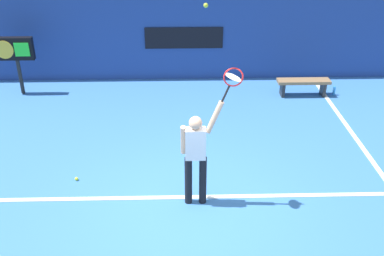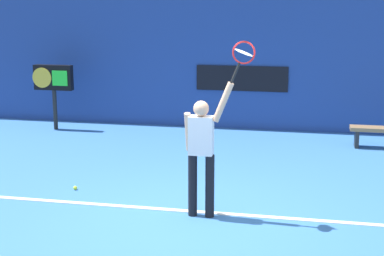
{
  "view_description": "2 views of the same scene",
  "coord_description": "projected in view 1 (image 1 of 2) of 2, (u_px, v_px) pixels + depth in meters",
  "views": [
    {
      "loc": [
        -0.1,
        -6.25,
        4.88
      ],
      "look_at": [
        0.07,
        0.31,
        1.41
      ],
      "focal_mm": 41.83,
      "sensor_mm": 36.0,
      "label": 1
    },
    {
      "loc": [
        1.57,
        -7.49,
        3.02
      ],
      "look_at": [
        -0.15,
        0.87,
        1.14
      ],
      "focal_mm": 53.38,
      "sensor_mm": 36.0,
      "label": 2
    }
  ],
  "objects": [
    {
      "name": "ground_plane",
      "position": [
        188.0,
        208.0,
        7.81
      ],
      "size": [
        18.0,
        18.0,
        0.0
      ],
      "primitive_type": "plane",
      "color": "#3870B2"
    },
    {
      "name": "water_bottle",
      "position": [
        334.0,
        91.0,
        12.07
      ],
      "size": [
        0.07,
        0.07,
        0.24
      ],
      "primitive_type": "cylinder",
      "color": "#338CD8",
      "rests_on": "ground_plane"
    },
    {
      "name": "back_wall",
      "position": [
        184.0,
        20.0,
        12.46
      ],
      "size": [
        18.0,
        0.2,
        3.43
      ],
      "primitive_type": "cube",
      "color": "navy",
      "rests_on": "ground_plane"
    },
    {
      "name": "tennis_ball",
      "position": [
        206.0,
        5.0,
        6.41
      ],
      "size": [
        0.07,
        0.07,
        0.07
      ],
      "primitive_type": "sphere",
      "color": "#CCE033"
    },
    {
      "name": "court_bench",
      "position": [
        303.0,
        84.0,
        11.95
      ],
      "size": [
        1.4,
        0.36,
        0.45
      ],
      "color": "olive",
      "rests_on": "ground_plane"
    },
    {
      "name": "spare_ball",
      "position": [
        77.0,
        179.0,
        8.53
      ],
      "size": [
        0.07,
        0.07,
        0.07
      ],
      "primitive_type": "sphere",
      "color": "#CCE033",
      "rests_on": "ground_plane"
    },
    {
      "name": "scoreboard_clock",
      "position": [
        15.0,
        51.0,
        11.67
      ],
      "size": [
        0.96,
        0.2,
        1.56
      ],
      "color": "black",
      "rests_on": "ground_plane"
    },
    {
      "name": "tennis_racket",
      "position": [
        233.0,
        79.0,
        6.87
      ],
      "size": [
        0.41,
        0.27,
        0.62
      ],
      "color": "black"
    },
    {
      "name": "tennis_player",
      "position": [
        196.0,
        153.0,
        7.48
      ],
      "size": [
        0.7,
        0.31,
        1.97
      ],
      "color": "black",
      "rests_on": "ground_plane"
    },
    {
      "name": "sponsor_banner_center",
      "position": [
        184.0,
        38.0,
        12.58
      ],
      "size": [
        2.2,
        0.03,
        0.6
      ],
      "primitive_type": "cube",
      "color": "black"
    },
    {
      "name": "court_sideline",
      "position": [
        362.0,
        147.0,
        9.66
      ],
      "size": [
        0.1,
        7.0,
        0.01
      ],
      "primitive_type": "cube",
      "color": "white",
      "rests_on": "ground_plane"
    },
    {
      "name": "court_baseline",
      "position": [
        188.0,
        197.0,
        8.06
      ],
      "size": [
        10.0,
        0.1,
        0.01
      ],
      "primitive_type": "cube",
      "color": "white",
      "rests_on": "ground_plane"
    }
  ]
}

